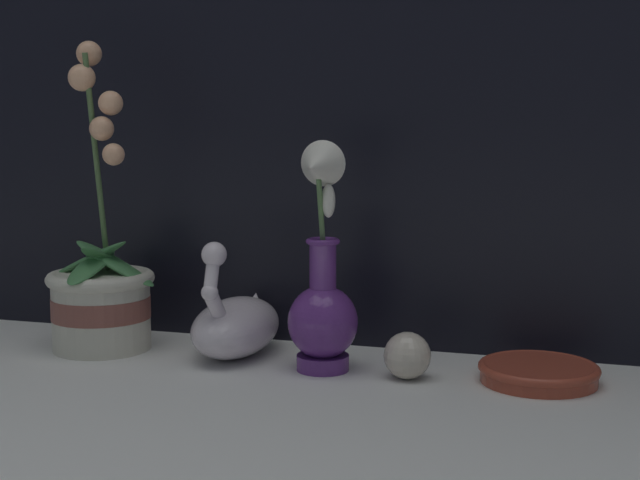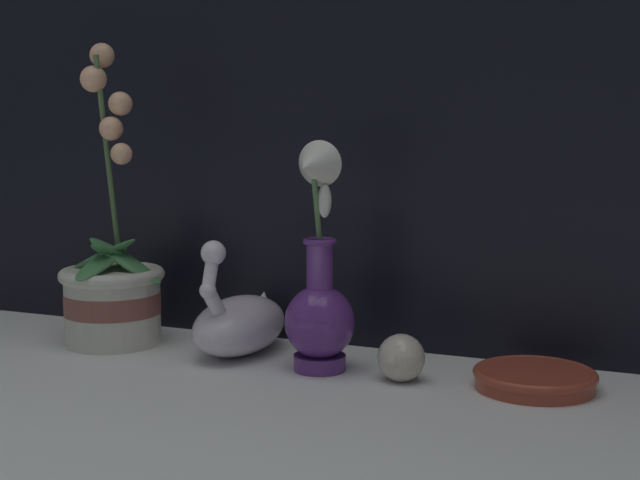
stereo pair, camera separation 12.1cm
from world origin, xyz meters
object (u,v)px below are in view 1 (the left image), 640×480
swan_figurine (236,323)px  amber_dish (539,372)px  blue_vase (322,295)px  glass_sphere (407,356)px  orchid_potted_plant (101,291)px

swan_figurine → amber_dish: swan_figurine is taller
blue_vase → amber_dish: blue_vase is taller
glass_sphere → amber_dish: size_ratio=0.40×
amber_dish → glass_sphere: bearing=-168.9°
swan_figurine → glass_sphere: swan_figurine is taller
swan_figurine → blue_vase: 0.16m
amber_dish → orchid_potted_plant: bearing=-179.3°
orchid_potted_plant → glass_sphere: orchid_potted_plant is taller
blue_vase → glass_sphere: blue_vase is taller
orchid_potted_plant → blue_vase: 0.34m
orchid_potted_plant → amber_dish: 0.63m
orchid_potted_plant → amber_dish: orchid_potted_plant is taller
orchid_potted_plant → glass_sphere: size_ratio=7.25×
glass_sphere → amber_dish: bearing=11.1°
amber_dish → swan_figurine: bearing=177.9°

